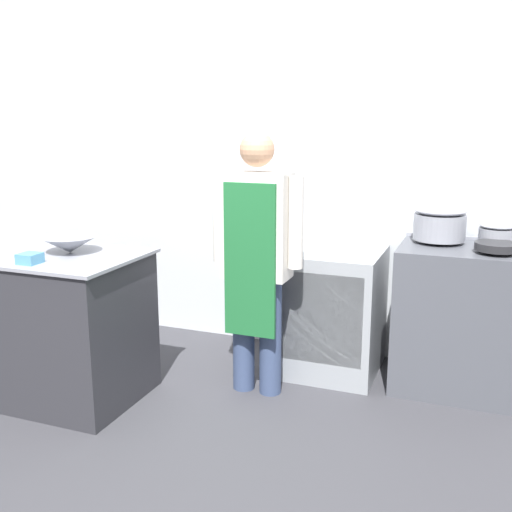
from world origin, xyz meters
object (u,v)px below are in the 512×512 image
Objects in this scene: person_cook at (257,251)px; saute_pan at (497,246)px; stock_pot at (440,223)px; sauce_pot at (497,233)px; stove at (462,319)px; mixing_bowl at (69,244)px; fridge_unit at (332,311)px; plastic_tub at (30,258)px.

person_cook is 6.48× the size of saute_pan.
sauce_pot is at bearing 0.00° from stock_pot.
stove is at bearing 22.99° from person_cook.
mixing_bowl is at bearing -157.66° from stove.
mixing_bowl is 2.66m from sauce_pot.
saute_pan is (0.35, -0.21, -0.09)m from stock_pot.
saute_pan is 0.22m from sauce_pot.
fridge_unit is 1.18m from sauce_pot.
stove is 8.41× the size of plastic_tub.
sauce_pot is at bearing 33.22° from stove.
saute_pan is at bearing 18.79° from mixing_bowl.
sauce_pot reaches higher than saute_pan.
plastic_tub is 2.73m from saute_pan.
stock_pot reaches higher than stove.
mixing_bowl is 2.35m from stock_pot.
person_cook is 1.21m from stock_pot.
stock_pot is at bearing 149.79° from stove.
fridge_unit is 1.16m from saute_pan.
sauce_pot is (1.38, 0.62, 0.10)m from person_cook.
stock_pot is 1.29× the size of saute_pan.
fridge_unit is 1.79m from mixing_bowl.
sauce_pot reaches higher than fridge_unit.
person_cook reaches higher than stock_pot.
stock_pot is (2.10, 1.05, 0.10)m from mixing_bowl.
sauce_pot is at bearing 90.00° from saute_pan.
plastic_tub is (-2.31, -1.25, 0.48)m from stove.
stove is at bearing -146.78° from sauce_pot.
person_cook is 1.52m from sauce_pot.
saute_pan is (2.45, 0.83, 0.01)m from mixing_bowl.
stove is 2.52m from mixing_bowl.
mixing_bowl is 0.32m from plastic_tub.
mixing_bowl is 1.55× the size of sauce_pot.
plastic_tub is 0.51× the size of sauce_pot.
mixing_bowl reaches higher than stove.
stove is 0.63m from stock_pot.
person_cook is 5.00× the size of stock_pot.
mixing_bowl is 3.02× the size of plastic_tub.
plastic_tub is 0.45× the size of saute_pan.
person_cook is at bearing -155.69° from sauce_pot.
stock_pot is at bearing 32.64° from plastic_tub.
mixing_bowl is (-1.07, -0.42, 0.04)m from person_cook.
saute_pan reaches higher than plastic_tub.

